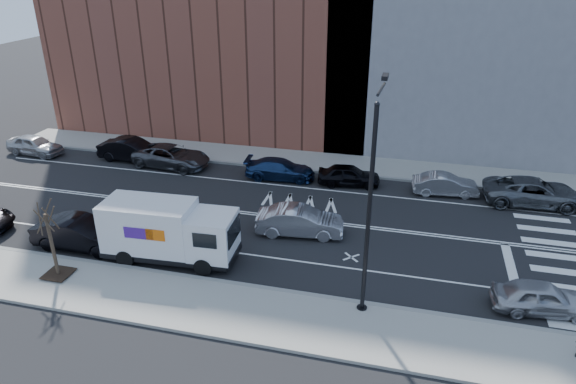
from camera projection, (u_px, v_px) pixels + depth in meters
The scene contains 20 objects.
ground at pixel (256, 214), 29.79m from camera, with size 120.00×120.00×0.00m, color black.
sidewalk_near at pixel (195, 304), 22.02m from camera, with size 44.00×3.60×0.15m, color gray.
sidewalk_far at pixel (292, 159), 37.49m from camera, with size 44.00×3.60×0.15m, color gray.
curb_near at pixel (211, 280), 23.60m from camera, with size 44.00×0.25×0.17m, color gray.
curb_far at pixel (286, 168), 35.90m from camera, with size 44.00×0.25×0.17m, color gray.
crosswalk at pixel (555, 249), 26.24m from camera, with size 3.00×14.00×0.01m, color white, non-canonical shape.
road_markings at pixel (256, 214), 29.78m from camera, with size 40.00×8.60×0.01m, color white, non-canonical shape.
streetlight at pixel (371, 198), 20.01m from camera, with size 0.44×4.02×9.34m.
street_tree at pixel (53, 251), 23.34m from camera, with size 1.20×1.20×3.75m.
fedex_van at pixel (168, 231), 24.79m from camera, with size 6.67×2.60×3.00m.
far_parked_a at pixel (35, 145), 38.37m from camera, with size 1.75×4.34×1.48m, color #9D9DA1.
far_parked_b at pixel (132, 150), 37.20m from camera, with size 1.72×4.94×1.63m, color black.
far_parked_c at pixel (171, 156), 36.18m from camera, with size 2.53×5.49×1.53m, color #44464B.
far_parked_d at pixel (280, 169), 34.25m from camera, with size 1.89×4.66×1.35m, color navy.
far_parked_e at pixel (349, 175), 33.29m from camera, with size 1.62×4.02×1.37m, color black.
far_parked_f at pixel (445, 185), 31.98m from camera, with size 1.40×4.01×1.32m, color #9D9EA2.
far_parked_g at pixel (534, 192), 30.67m from camera, with size 2.64×5.73×1.59m, color #55595D.
driving_sedan at pixel (300, 221), 27.39m from camera, with size 1.62×4.64×1.53m, color #B6B5BA.
near_parked_rear_a at pixel (81, 234), 26.08m from camera, with size 1.73×4.96×1.63m, color black.
near_parked_front at pixel (542, 297), 21.44m from camera, with size 1.63×4.04×1.38m, color #B2B2B7.
Camera 1 is at (8.27, -25.20, 13.74)m, focal length 32.00 mm.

